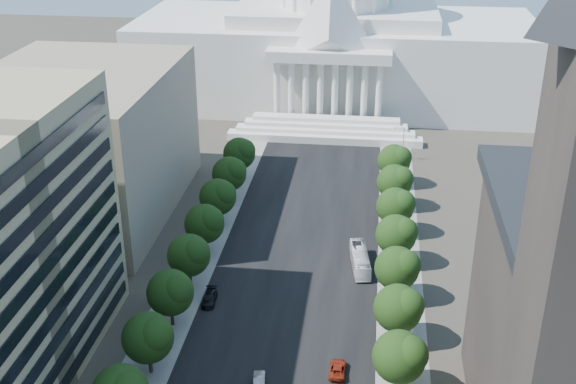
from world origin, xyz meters
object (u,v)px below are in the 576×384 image
at_px(car_red, 338,369).
at_px(city_bus, 360,259).
at_px(car_dark_b, 209,298).
at_px(car_silver, 259,383).

distance_m(car_red, city_bus, 30.96).
bearing_deg(car_red, city_bus, -92.79).
bearing_deg(city_bus, car_red, -102.16).
height_order(car_dark_b, city_bus, city_bus).
height_order(car_silver, city_bus, city_bus).
relative_size(car_silver, city_bus, 0.40).
xyz_separation_m(car_silver, car_red, (11.00, 4.52, -0.06)).
distance_m(car_silver, car_red, 11.89).
distance_m(car_silver, city_bus, 37.79).
bearing_deg(city_bus, car_dark_b, -157.62).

